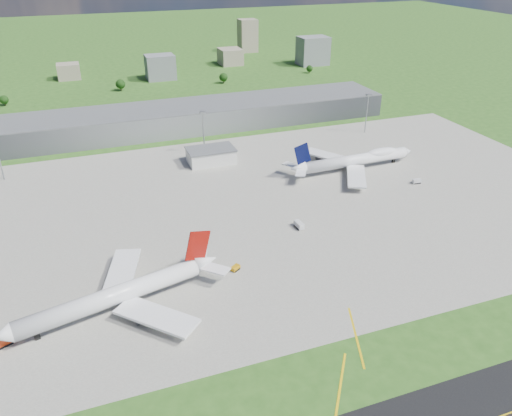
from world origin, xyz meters
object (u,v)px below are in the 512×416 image
object	(u,v)px
tug_yellow	(235,268)
airliner_blue_quad	(356,160)
fire_truck	(0,342)
van_white_near	(299,225)
airliner_red_twin	(120,294)
van_white_far	(417,181)

from	to	relation	value
tug_yellow	airliner_blue_quad	bearing A→B (deg)	3.89
fire_truck	van_white_near	size ratio (longest dim) A/B	1.44
airliner_blue_quad	van_white_near	world-z (taller)	airliner_blue_quad
airliner_blue_quad	fire_truck	distance (m)	193.33
airliner_red_twin	van_white_near	xyz separation A→B (m)	(79.86, 29.08, -4.21)
airliner_red_twin	airliner_blue_quad	xyz separation A→B (m)	(136.18, 77.91, -0.07)
fire_truck	tug_yellow	world-z (taller)	fire_truck
fire_truck	tug_yellow	xyz separation A→B (m)	(81.34, 14.12, -0.81)
tug_yellow	van_white_far	size ratio (longest dim) A/B	0.90
airliner_blue_quad	fire_truck	world-z (taller)	airliner_blue_quad
van_white_near	airliner_red_twin	bearing A→B (deg)	105.70
van_white_near	van_white_far	bearing A→B (deg)	-78.84
airliner_red_twin	tug_yellow	xyz separation A→B (m)	(43.51, 7.85, -4.69)
airliner_blue_quad	fire_truck	xyz separation A→B (m)	(-174.01, -84.17, -3.82)
airliner_red_twin	van_white_far	distance (m)	164.90
fire_truck	van_white_far	distance (m)	202.85
airliner_blue_quad	van_white_near	xyz separation A→B (m)	(-56.32, -48.83, -4.14)
airliner_blue_quad	fire_truck	bearing A→B (deg)	-156.07
tug_yellow	fire_truck	bearing A→B (deg)	156.65
airliner_blue_quad	airliner_red_twin	bearing A→B (deg)	-152.12
airliner_red_twin	airliner_blue_quad	size ratio (longest dim) A/B	0.99
tug_yellow	van_white_far	bearing A→B (deg)	-12.64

